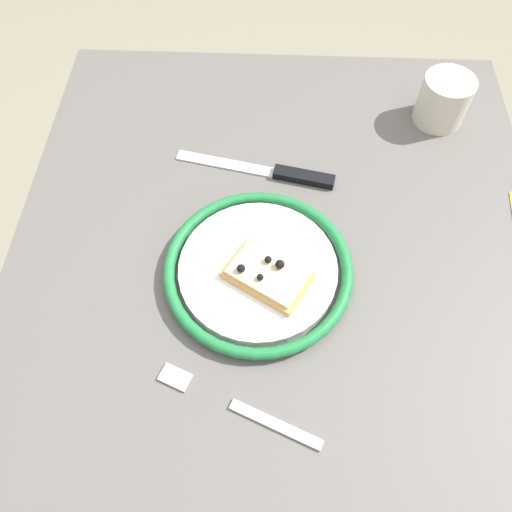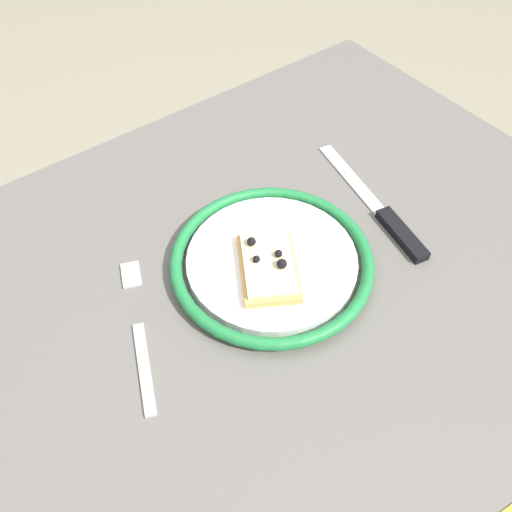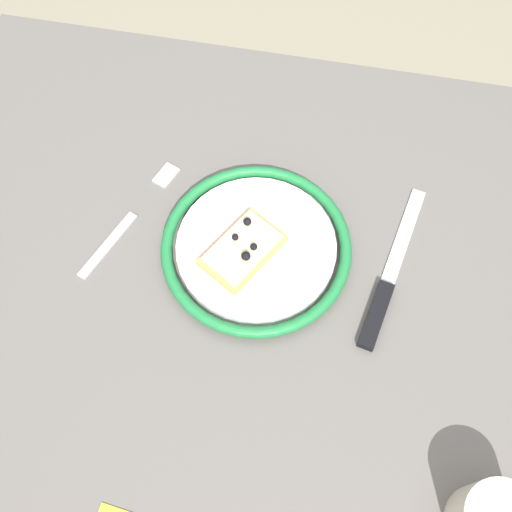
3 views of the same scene
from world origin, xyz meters
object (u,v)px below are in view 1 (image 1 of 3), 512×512
(pizza_slice_near, at_px, (268,273))
(knife, at_px, (282,173))
(fork, at_px, (237,406))
(dining_table, at_px, (276,319))
(plate, at_px, (258,269))
(cup, at_px, (444,100))

(pizza_slice_near, distance_m, knife, 0.18)
(pizza_slice_near, height_order, fork, pizza_slice_near)
(dining_table, xyz_separation_m, knife, (0.18, -0.00, 0.12))
(plate, bearing_deg, fork, 174.51)
(plate, bearing_deg, cup, -42.83)
(plate, bearing_deg, dining_table, -119.11)
(dining_table, bearing_deg, cup, -38.46)
(cup, bearing_deg, plate, 137.17)
(pizza_slice_near, distance_m, cup, 0.41)
(dining_table, height_order, fork, fork)
(pizza_slice_near, xyz_separation_m, fork, (-0.16, 0.03, -0.02))
(cup, bearing_deg, pizza_slice_near, 139.78)
(pizza_slice_near, relative_size, cup, 1.56)
(dining_table, distance_m, knife, 0.22)
(plate, relative_size, fork, 1.27)
(knife, bearing_deg, plate, 170.26)
(dining_table, distance_m, fork, 0.20)
(plate, height_order, pizza_slice_near, pizza_slice_near)
(dining_table, xyz_separation_m, fork, (-0.16, 0.04, 0.11))
(plate, relative_size, knife, 1.03)
(pizza_slice_near, bearing_deg, knife, -5.13)
(dining_table, bearing_deg, plate, 60.89)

